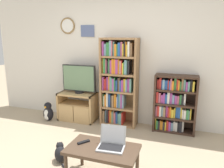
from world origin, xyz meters
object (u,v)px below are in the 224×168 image
Objects in this scene: coffee_table at (102,152)px; cat at (60,153)px; tv_stand at (77,107)px; penguin_figurine at (48,112)px; remote_near_laptop at (84,142)px; laptop at (112,142)px; bookshelf_short at (174,104)px; television at (79,79)px; bookshelf_tall at (118,81)px.

coffee_table is 0.79m from cat.
tv_stand is 1.97× the size of penguin_figurine.
coffee_table is 0.28m from remote_near_laptop.
laptop is 0.86× the size of penguin_figurine.
remote_near_laptop reaches higher than coffee_table.
tv_stand is at bearing 124.10° from laptop.
television is at bearing -178.41° from bookshelf_short.
laptop is at bearing -139.98° from remote_near_laptop.
laptop reaches higher than coffee_table.
remote_near_laptop is 0.42× the size of cat.
bookshelf_tall is 1.78m from laptop.
tv_stand is 1.88m from remote_near_laptop.
remote_near_laptop is 0.58m from cat.
bookshelf_short is 1.80m from laptop.
tv_stand is 2.05m from coffee_table.
laptop reaches higher than penguin_figurine.
television reaches higher than cat.
tv_stand is 1.08× the size of television.
bookshelf_short is at bearing 2.83° from tv_stand.
laptop is 0.92× the size of cat.
cat is (-0.37, -1.55, -0.75)m from bookshelf_tall.
bookshelf_tall reaches higher than cat.
laptop is at bearing -109.97° from bookshelf_short.
bookshelf_tall is at bearing 99.78° from laptop.
coffee_table is at bearing -38.62° from penguin_figurine.
remote_near_laptop is at bearing -61.40° from television.
bookshelf_short is (1.07, 0.01, -0.35)m from bookshelf_tall.
bookshelf_short is 2.69× the size of penguin_figurine.
television is 0.82m from bookshelf_tall.
laptop is 0.37m from remote_near_laptop.
bookshelf_short is 1.24× the size of coffee_table.
tv_stand is 0.46× the size of bookshelf_tall.
bookshelf_tall reaches higher than laptop.
tv_stand is 2.11× the size of cat.
television is 0.67× the size of bookshelf_short.
remote_near_laptop reaches higher than cat.
coffee_table is at bearing -154.48° from laptop.
cat is at bearing -71.54° from tv_stand.
remote_near_laptop is at bearing -53.91° from cat.
tv_stand is at bearing 126.16° from coffee_table.
laptop is (0.45, -1.68, -0.37)m from bookshelf_tall.
coffee_table reaches higher than cat.
penguin_figurine is (-1.87, 1.36, -0.32)m from laptop.
television is 2.12m from coffee_table.
bookshelf_tall is at bearing 3.00° from television.
coffee_table reaches higher than penguin_figurine.
laptop is at bearing -74.99° from bookshelf_tall.
coffee_table is at bearing -55.35° from television.
penguin_figurine is (-0.60, -0.28, -0.70)m from television.
bookshelf_tall is 1.12m from bookshelf_short.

